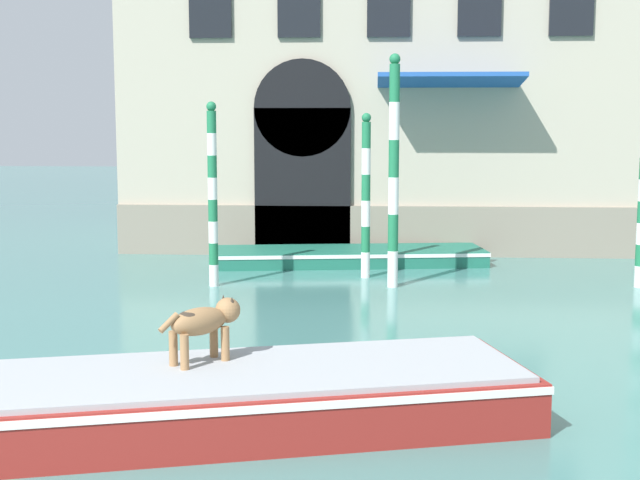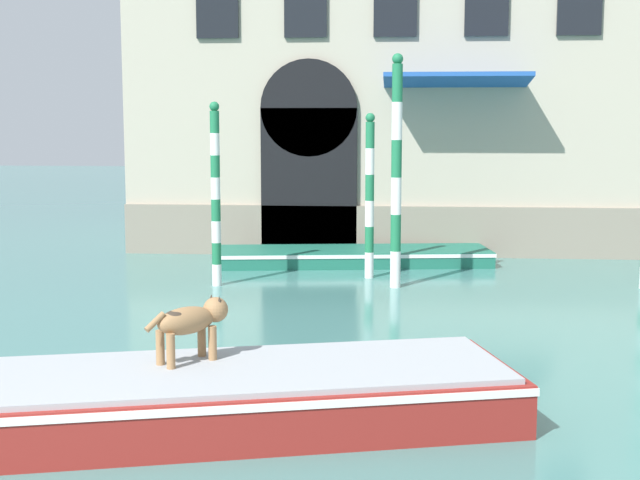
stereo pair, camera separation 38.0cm
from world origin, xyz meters
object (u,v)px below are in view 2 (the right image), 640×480
Objects in this scene: dog_on_deck at (192,321)px; mooring_pole_1 at (216,194)px; boat_foreground at (192,397)px; mooring_pole_0 at (370,196)px; boat_moored_near_palazzo at (354,256)px; mooring_pole_2 at (396,171)px.

mooring_pole_1 reaches higher than dog_on_deck.
boat_foreground is 9.60m from mooring_pole_0.
boat_moored_near_palazzo is (1.17, 11.15, -0.14)m from boat_foreground.
mooring_pole_1 is (-1.41, 8.22, 1.49)m from boat_foreground.
mooring_pole_0 is (1.58, 9.37, 1.39)m from boat_foreground.
mooring_pole_2 is (0.95, -2.83, 2.09)m from boat_moored_near_palazzo.
mooring_pole_2 reaches higher than mooring_pole_0.
dog_on_deck reaches higher than boat_moored_near_palazzo.
boat_moored_near_palazzo is 4.23m from mooring_pole_1.
mooring_pole_0 is (1.65, 9.00, 0.64)m from dog_on_deck.
mooring_pole_0 is 1.31m from mooring_pole_2.
boat_foreground is 2.11× the size of mooring_pole_0.
mooring_pole_2 reaches higher than boat_foreground.
mooring_pole_1 is (-2.58, -2.93, 1.64)m from boat_moored_near_palazzo.
boat_foreground is at bearing -125.50° from dog_on_deck.
mooring_pole_1 is 0.80× the size of mooring_pole_2.
mooring_pole_2 is at bearing 28.05° from dog_on_deck.
dog_on_deck reaches higher than boat_foreground.
mooring_pole_1 is (-2.99, -1.15, 0.11)m from mooring_pole_0.
mooring_pole_0 reaches higher than dog_on_deck.
boat_moored_near_palazzo is (1.25, 10.78, -0.89)m from dog_on_deck.
mooring_pole_1 is 3.56m from mooring_pole_2.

